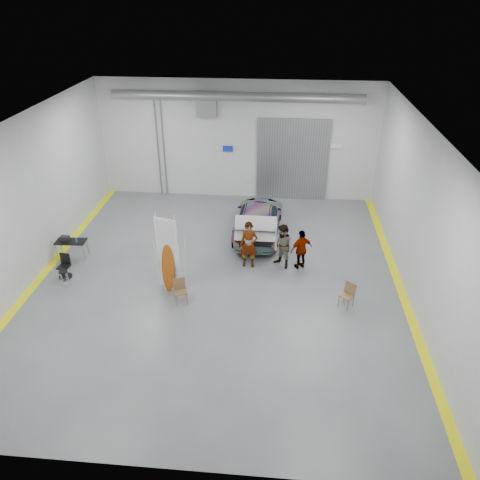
# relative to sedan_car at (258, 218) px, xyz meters

# --- Properties ---
(ground) EXTENTS (16.00, 16.00, 0.00)m
(ground) POSITION_rel_sedan_car_xyz_m (-1.31, -3.95, -0.72)
(ground) COLOR slate
(ground) RESTS_ON ground
(room_shell) EXTENTS (14.02, 16.18, 6.01)m
(room_shell) POSITION_rel_sedan_car_xyz_m (-1.07, -1.73, 3.36)
(room_shell) COLOR silver
(room_shell) RESTS_ON ground
(sedan_car) EXTENTS (2.16, 5.02, 1.44)m
(sedan_car) POSITION_rel_sedan_car_xyz_m (0.00, 0.00, 0.00)
(sedan_car) COLOR silver
(sedan_car) RESTS_ON ground
(person_a) EXTENTS (0.72, 0.49, 1.94)m
(person_a) POSITION_rel_sedan_car_xyz_m (-0.22, -2.84, 0.25)
(person_a) COLOR olive
(person_a) RESTS_ON ground
(person_b) EXTENTS (1.13, 1.11, 1.84)m
(person_b) POSITION_rel_sedan_car_xyz_m (1.12, -2.78, 0.20)
(person_b) COLOR teal
(person_b) RESTS_ON ground
(person_c) EXTENTS (1.03, 0.82, 1.66)m
(person_c) POSITION_rel_sedan_car_xyz_m (1.84, -2.78, 0.11)
(person_c) COLOR brown
(person_c) RESTS_ON ground
(surfboard_display) EXTENTS (0.86, 0.41, 3.13)m
(surfboard_display) POSITION_rel_sedan_car_xyz_m (-2.92, -4.79, 0.55)
(surfboard_display) COLOR white
(surfboard_display) RESTS_ON ground
(folding_chair_near) EXTENTS (0.55, 0.59, 0.91)m
(folding_chair_near) POSITION_rel_sedan_car_xyz_m (-2.44, -5.50, -0.44)
(folding_chair_near) COLOR brown
(folding_chair_near) RESTS_ON ground
(folding_chair_far) EXTENTS (0.59, 0.66, 0.90)m
(folding_chair_far) POSITION_rel_sedan_car_xyz_m (3.38, -5.21, -0.44)
(folding_chair_far) COLOR brown
(folding_chair_far) RESTS_ON ground
(shop_stool) EXTENTS (0.34, 0.34, 0.66)m
(shop_stool) POSITION_rel_sedan_car_xyz_m (-6.97, -4.88, -0.39)
(shop_stool) COLOR black
(shop_stool) RESTS_ON ground
(work_table) EXTENTS (1.25, 0.68, 0.99)m
(work_table) POSITION_rel_sedan_car_xyz_m (-7.57, -2.83, 0.05)
(work_table) COLOR gray
(work_table) RESTS_ON ground
(office_chair) EXTENTS (0.50, 0.50, 0.95)m
(office_chair) POSITION_rel_sedan_car_xyz_m (-7.22, -4.25, -0.30)
(office_chair) COLOR black
(office_chair) RESTS_ON ground
(trunk_lid) EXTENTS (1.68, 1.02, 0.04)m
(trunk_lid) POSITION_rel_sedan_car_xyz_m (0.00, -2.23, 0.74)
(trunk_lid) COLOR silver
(trunk_lid) RESTS_ON sedan_car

